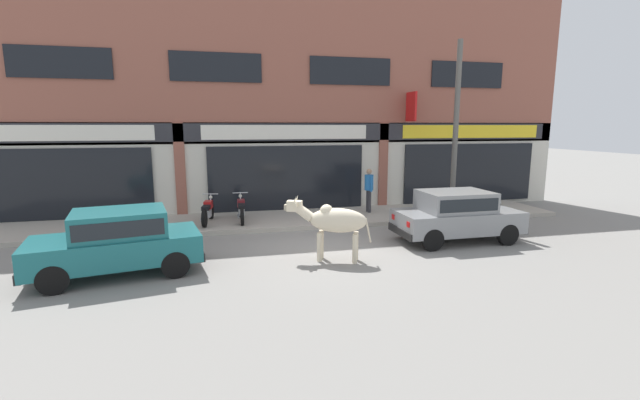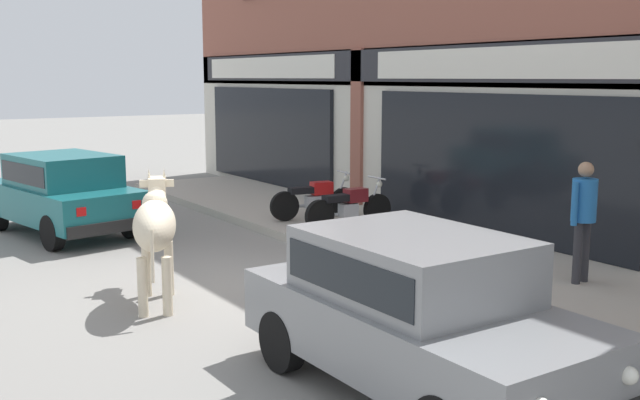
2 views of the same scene
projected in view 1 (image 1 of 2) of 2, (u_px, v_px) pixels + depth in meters
ground_plane at (318, 250)px, 11.44m from camera, size 90.00×90.00×0.00m
sidewalk at (294, 219)px, 14.93m from camera, size 19.00×2.91×0.14m
shop_building at (285, 101)px, 15.86m from camera, size 23.00×1.40×8.82m
cow at (334, 221)px, 10.40m from camera, size 2.01×1.13×1.61m
car_0 at (456, 213)px, 12.20m from camera, size 3.63×1.64×1.46m
car_1 at (118, 239)px, 9.43m from camera, size 3.80×2.22×1.46m
motorcycle_0 at (208, 211)px, 13.96m from camera, size 0.58×1.80×0.88m
motorcycle_1 at (241, 210)px, 14.24m from camera, size 0.52×1.81×0.88m
pedestrian at (369, 186)px, 15.60m from camera, size 0.32×0.50×1.60m
utility_pole at (456, 131)px, 14.53m from camera, size 0.18×0.18×5.95m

